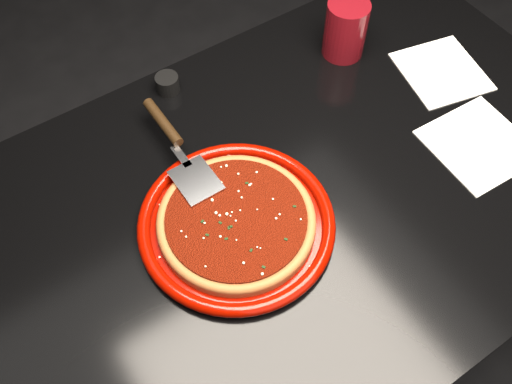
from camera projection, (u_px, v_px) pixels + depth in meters
The scene contains 13 objects.
floor at pixel (289, 329), 1.65m from camera, with size 4.00×4.00×0.01m, color black.
table at pixel (297, 273), 1.34m from camera, with size 1.20×0.80×0.75m, color black.
plate at pixel (236, 223), 0.96m from camera, with size 0.34×0.34×0.02m, color #710701.
pizza_crust at pixel (236, 222), 0.96m from camera, with size 0.27×0.27×0.01m, color brown.
pizza_crust_rim at pixel (236, 220), 0.95m from camera, with size 0.27×0.27×0.02m, color brown.
pizza_sauce at pixel (236, 219), 0.95m from camera, with size 0.24×0.24×0.01m, color #661507.
parmesan_dusting at pixel (236, 216), 0.95m from camera, with size 0.23×0.23×0.01m, color beige, non-canonical shape.
basil_flecks at pixel (236, 217), 0.95m from camera, with size 0.21×0.21×0.00m, color black, non-canonical shape.
pizza_server at pixel (179, 148), 1.02m from camera, with size 0.08×0.29×0.02m, color silver, non-canonical shape.
cup at pixel (345, 29), 1.16m from camera, with size 0.09×0.09×0.12m, color maroon.
napkin_a at pixel (479, 144), 1.07m from camera, with size 0.18×0.18×0.00m, color white.
napkin_b at pixel (442, 71), 1.18m from camera, with size 0.16×0.17×0.00m, color white.
ramekin at pixel (168, 84), 1.13m from camera, with size 0.05×0.05×0.04m, color black.
Camera 1 is at (-0.40, -0.43, 1.60)m, focal length 40.00 mm.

